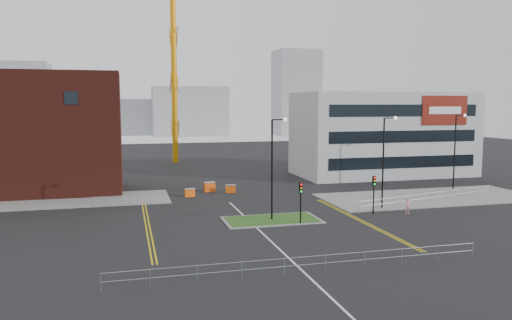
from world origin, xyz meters
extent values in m
plane|color=black|center=(0.00, 0.00, 0.00)|extent=(200.00, 200.00, 0.00)
cube|color=slate|center=(-20.00, 22.00, 0.06)|extent=(28.00, 8.00, 0.12)
cube|color=slate|center=(22.00, 14.00, 0.06)|extent=(24.00, 10.00, 0.12)
cube|color=slate|center=(2.00, 8.00, 0.04)|extent=(8.60, 4.60, 0.08)
cube|color=#1F4617|center=(2.00, 8.00, 0.06)|extent=(8.00, 4.00, 0.12)
cube|color=#4E1A13|center=(-20.00, 28.00, 7.00)|extent=(18.00, 10.00, 14.00)
cube|color=black|center=(-16.00, 22.98, 11.00)|extent=(1.40, 0.10, 1.40)
cube|color=#A6A8AB|center=(26.00, 32.00, 6.00)|extent=(25.00, 12.00, 12.00)
cube|color=black|center=(26.00, 25.98, 2.50)|extent=(22.00, 0.10, 1.60)
cube|color=black|center=(26.00, 25.98, 6.00)|extent=(22.00, 0.10, 1.60)
cube|color=black|center=(26.00, 25.98, 9.50)|extent=(22.00, 0.10, 1.60)
cube|color=maroon|center=(32.00, 25.92, 9.50)|extent=(7.00, 0.15, 4.00)
cube|color=white|center=(32.00, 25.82, 9.50)|extent=(5.00, 0.05, 1.00)
cylinder|color=orange|center=(-2.00, 55.00, 16.72)|extent=(1.00, 1.00, 33.44)
cylinder|color=black|center=(2.00, 8.00, 4.50)|extent=(0.16, 0.16, 9.00)
cylinder|color=black|center=(2.60, 8.00, 9.00)|extent=(1.20, 0.10, 0.10)
sphere|color=silver|center=(3.20, 8.00, 9.00)|extent=(0.36, 0.36, 0.36)
cylinder|color=black|center=(14.00, 10.00, 4.50)|extent=(0.16, 0.16, 9.00)
cylinder|color=black|center=(14.60, 10.00, 9.00)|extent=(1.20, 0.10, 0.10)
sphere|color=silver|center=(15.20, 10.00, 9.00)|extent=(0.36, 0.36, 0.36)
cylinder|color=black|center=(28.00, 18.00, 4.50)|extent=(0.16, 0.16, 9.00)
cylinder|color=black|center=(28.60, 18.00, 9.00)|extent=(1.20, 0.10, 0.10)
sphere|color=silver|center=(29.20, 18.00, 9.00)|extent=(0.36, 0.36, 0.36)
cylinder|color=black|center=(4.00, 6.00, 1.50)|extent=(0.12, 0.12, 3.00)
cube|color=black|center=(4.00, 6.00, 3.20)|extent=(0.28, 0.22, 0.90)
sphere|color=red|center=(4.00, 5.87, 3.50)|extent=(0.18, 0.18, 0.18)
sphere|color=orange|center=(4.00, 5.87, 3.20)|extent=(0.18, 0.18, 0.18)
sphere|color=#0CCC33|center=(4.00, 5.87, 2.90)|extent=(0.18, 0.18, 0.18)
cylinder|color=black|center=(12.00, 8.00, 1.50)|extent=(0.12, 0.12, 3.00)
cube|color=black|center=(12.00, 8.00, 3.20)|extent=(0.28, 0.22, 0.90)
sphere|color=red|center=(12.00, 7.87, 3.50)|extent=(0.18, 0.18, 0.18)
sphere|color=orange|center=(12.00, 7.87, 3.20)|extent=(0.18, 0.18, 0.18)
sphere|color=#0CCC33|center=(12.00, 7.87, 2.90)|extent=(0.18, 0.18, 0.18)
cylinder|color=gray|center=(0.00, -6.00, 1.05)|extent=(24.00, 0.04, 0.04)
cylinder|color=gray|center=(0.00, -6.00, 0.55)|extent=(24.00, 0.04, 0.04)
cylinder|color=gray|center=(-12.00, -6.00, 0.55)|extent=(0.05, 0.05, 1.10)
cylinder|color=gray|center=(12.00, -6.00, 0.55)|extent=(0.05, 0.05, 1.10)
cylinder|color=gray|center=(-11.00, 18.00, 1.05)|extent=(6.00, 0.04, 0.04)
cylinder|color=gray|center=(-11.00, 18.00, 0.55)|extent=(6.00, 0.04, 0.04)
cylinder|color=gray|center=(-14.00, 18.00, 0.55)|extent=(0.05, 0.05, 1.10)
cylinder|color=gray|center=(-8.00, 18.00, 0.55)|extent=(0.05, 0.05, 1.10)
cylinder|color=gray|center=(20.50, 11.50, 1.05)|extent=(19.01, 5.04, 0.04)
cylinder|color=gray|center=(20.50, 11.50, 0.55)|extent=(19.01, 5.04, 0.04)
cylinder|color=gray|center=(11.00, 9.00, 0.55)|extent=(0.05, 0.05, 1.10)
cylinder|color=gray|center=(30.00, 14.00, 0.55)|extent=(0.05, 0.05, 1.10)
cube|color=silver|center=(0.00, 2.00, 0.01)|extent=(0.15, 30.00, 0.01)
cube|color=gold|center=(-9.00, 10.00, 0.01)|extent=(0.12, 24.00, 0.01)
cube|color=gold|center=(-8.70, 10.00, 0.01)|extent=(0.12, 24.00, 0.01)
cube|color=gold|center=(9.50, 6.00, 0.01)|extent=(0.12, 20.00, 0.01)
cube|color=gold|center=(9.80, 6.00, 0.01)|extent=(0.12, 20.00, 0.01)
cube|color=gray|center=(-40.00, 120.00, 11.00)|extent=(18.00, 12.00, 22.00)
cube|color=gray|center=(10.00, 130.00, 8.00)|extent=(24.00, 12.00, 16.00)
cube|color=gray|center=(45.00, 125.00, 14.00)|extent=(14.00, 12.00, 28.00)
cube|color=gray|center=(-8.00, 140.00, 6.00)|extent=(30.00, 12.00, 12.00)
imported|color=#DD958F|center=(15.15, 7.15, 0.79)|extent=(0.62, 0.45, 1.58)
cube|color=#E44F0C|center=(-1.00, 24.00, 0.57)|extent=(1.45, 0.84, 1.14)
cube|color=silver|center=(-1.00, 24.00, 1.09)|extent=(1.45, 0.84, 0.14)
cube|color=#F45C0D|center=(-3.68, 21.25, 0.46)|extent=(1.16, 0.55, 0.93)
cube|color=silver|center=(-3.68, 21.25, 0.88)|extent=(1.16, 0.55, 0.11)
cube|color=#E4530C|center=(1.26, 22.59, 0.47)|extent=(1.20, 0.68, 0.95)
cube|color=silver|center=(1.26, 22.59, 0.90)|extent=(1.20, 0.68, 0.11)
camera|label=1|loc=(-10.42, -33.95, 10.36)|focal=35.00mm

